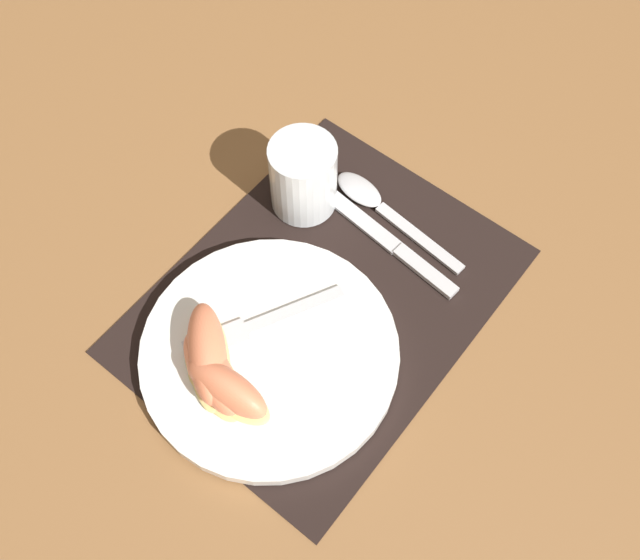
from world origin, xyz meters
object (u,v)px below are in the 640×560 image
at_px(fork, 253,326).
at_px(citrus_wedge_1, 212,374).
at_px(citrus_wedge_2, 226,388).
at_px(citrus_wedge_0, 208,354).
at_px(spoon, 375,202).
at_px(knife, 387,241).
at_px(juice_glass, 303,179).
at_px(plate, 267,351).

xyz_separation_m(fork, citrus_wedge_1, (-0.07, -0.01, 0.01)).
bearing_deg(fork, citrus_wedge_2, -157.95).
relative_size(citrus_wedge_0, citrus_wedge_1, 1.02).
xyz_separation_m(spoon, fork, (-0.22, 0.00, 0.01)).
bearing_deg(knife, juice_glass, 97.47).
bearing_deg(juice_glass, fork, -157.95).
height_order(citrus_wedge_0, citrus_wedge_2, citrus_wedge_2).
bearing_deg(juice_glass, plate, -152.04).
xyz_separation_m(juice_glass, knife, (0.01, -0.11, -0.04)).
relative_size(fork, citrus_wedge_0, 1.46).
bearing_deg(plate, juice_glass, 27.96).
bearing_deg(knife, fork, 166.61).
height_order(juice_glass, fork, juice_glass).
bearing_deg(citrus_wedge_0, citrus_wedge_1, -125.53).
bearing_deg(citrus_wedge_1, plate, -18.14).
bearing_deg(citrus_wedge_1, citrus_wedge_0, 54.47).
relative_size(juice_glass, spoon, 0.49).
bearing_deg(juice_glass, citrus_wedge_1, -162.48).
height_order(plate, citrus_wedge_1, citrus_wedge_1).
xyz_separation_m(citrus_wedge_0, citrus_wedge_2, (-0.02, -0.04, 0.00)).
distance_m(plate, citrus_wedge_1, 0.07).
height_order(juice_glass, citrus_wedge_2, juice_glass).
relative_size(fork, citrus_wedge_2, 1.64).
bearing_deg(citrus_wedge_0, knife, -12.63).
xyz_separation_m(juice_glass, citrus_wedge_2, (-0.25, -0.10, -0.01)).
relative_size(knife, citrus_wedge_1, 1.86).
distance_m(juice_glass, citrus_wedge_1, 0.25).
height_order(knife, citrus_wedge_2, citrus_wedge_2).
relative_size(spoon, citrus_wedge_0, 1.65).
relative_size(juice_glass, fork, 0.56).
distance_m(plate, citrus_wedge_2, 0.07).
xyz_separation_m(fork, citrus_wedge_0, (-0.06, 0.01, 0.02)).
bearing_deg(plate, knife, -5.09).
bearing_deg(knife, citrus_wedge_1, 171.73).
height_order(juice_glass, knife, juice_glass).
distance_m(juice_glass, spoon, 0.09).
bearing_deg(spoon, plate, -173.67).
height_order(fork, citrus_wedge_0, citrus_wedge_0).
bearing_deg(spoon, citrus_wedge_1, -178.89).
bearing_deg(spoon, fork, 179.65).
height_order(spoon, fork, fork).
bearing_deg(plate, fork, 69.52).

